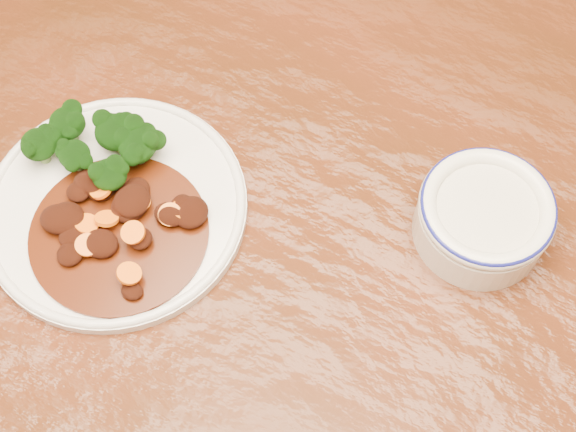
% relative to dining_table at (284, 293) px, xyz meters
% --- Properties ---
extents(dining_table, '(1.58, 1.05, 0.75)m').
position_rel_dining_table_xyz_m(dining_table, '(0.00, 0.00, 0.00)').
color(dining_table, '#55200F').
rests_on(dining_table, ground).
extents(dinner_plate, '(0.26, 0.26, 0.02)m').
position_rel_dining_table_xyz_m(dinner_plate, '(-0.17, -0.01, 0.09)').
color(dinner_plate, white).
rests_on(dinner_plate, dining_table).
extents(broccoli_florets, '(0.13, 0.08, 0.04)m').
position_rel_dining_table_xyz_m(broccoli_florets, '(-0.20, 0.03, 0.12)').
color(broccoli_florets, '#779E51').
rests_on(broccoli_florets, dinner_plate).
extents(mince_stew, '(0.17, 0.17, 0.03)m').
position_rel_dining_table_xyz_m(mince_stew, '(-0.16, -0.03, 0.10)').
color(mince_stew, '#461407').
rests_on(mince_stew, dinner_plate).
extents(dip_bowl, '(0.13, 0.13, 0.06)m').
position_rel_dining_table_xyz_m(dip_bowl, '(0.16, 0.10, 0.11)').
color(dip_bowl, white).
rests_on(dip_bowl, dining_table).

